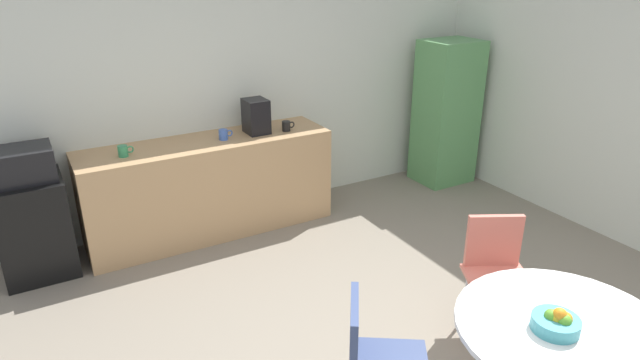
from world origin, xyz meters
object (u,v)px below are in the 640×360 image
(mini_fridge, at_px, (34,227))
(coffee_maker, at_px, (256,116))
(mug_white, at_px, (224,135))
(chair_navy, at_px, (371,352))
(locker_cabinet, at_px, (446,113))
(chair_coral, at_px, (496,263))
(mug_green, at_px, (123,151))
(mug_red, at_px, (287,126))
(round_table, at_px, (561,349))
(fruit_bowl, at_px, (557,322))
(microwave, at_px, (20,165))

(mini_fridge, distance_m, coffee_maker, 2.08)
(mug_white, bearing_deg, chair_navy, -94.38)
(locker_cabinet, height_order, chair_coral, locker_cabinet)
(mini_fridge, bearing_deg, mug_green, -4.16)
(mug_red, height_order, coffee_maker, coffee_maker)
(round_table, bearing_deg, mini_fridge, 124.77)
(chair_navy, distance_m, mug_red, 2.76)
(round_table, height_order, mug_green, mug_green)
(mini_fridge, bearing_deg, coffee_maker, 0.00)
(chair_navy, height_order, fruit_bowl, fruit_bowl)
(mini_fridge, bearing_deg, mug_red, -2.24)
(microwave, relative_size, locker_cabinet, 0.30)
(mug_white, xyz_separation_m, mug_red, (0.61, -0.04, 0.00))
(mini_fridge, distance_m, mug_white, 1.72)
(mug_green, bearing_deg, chair_navy, -75.62)
(locker_cabinet, bearing_deg, mug_green, 179.27)
(microwave, xyz_separation_m, fruit_bowl, (2.17, -3.21, -0.17))
(locker_cabinet, height_order, mug_white, locker_cabinet)
(fruit_bowl, bearing_deg, chair_navy, 144.58)
(chair_navy, bearing_deg, microwave, 118.06)
(locker_cabinet, bearing_deg, microwave, 178.65)
(chair_navy, bearing_deg, mug_red, 72.63)
(microwave, height_order, chair_navy, microwave)
(microwave, xyz_separation_m, chair_navy, (1.44, -2.69, -0.43))
(microwave, relative_size, fruit_bowl, 2.06)
(mug_red, bearing_deg, coffee_maker, 161.97)
(mug_green, height_order, coffee_maker, coffee_maker)
(mug_red, bearing_deg, chair_coral, -79.23)
(round_table, distance_m, fruit_bowl, 0.20)
(microwave, height_order, chair_coral, microwave)
(coffee_maker, bearing_deg, mug_red, -18.03)
(microwave, relative_size, mug_red, 3.72)
(mug_white, bearing_deg, locker_cabinet, -1.23)
(locker_cabinet, height_order, coffee_maker, locker_cabinet)
(mini_fridge, distance_m, mug_red, 2.31)
(coffee_maker, bearing_deg, locker_cabinet, -2.52)
(fruit_bowl, relative_size, mug_red, 1.81)
(chair_navy, bearing_deg, coffee_maker, 78.58)
(fruit_bowl, bearing_deg, mini_fridge, 124.00)
(fruit_bowl, bearing_deg, mug_red, 88.47)
(chair_coral, bearing_deg, mug_red, 100.77)
(mini_fridge, bearing_deg, round_table, -55.23)
(chair_navy, xyz_separation_m, fruit_bowl, (0.73, -0.52, 0.26))
(microwave, distance_m, chair_coral, 3.61)
(chair_navy, bearing_deg, mini_fridge, 118.06)
(mug_green, bearing_deg, round_table, -65.00)
(microwave, bearing_deg, chair_coral, -41.48)
(chair_navy, height_order, mug_white, mug_white)
(mug_white, bearing_deg, mug_green, -179.27)
(chair_coral, bearing_deg, locker_cabinet, 55.47)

